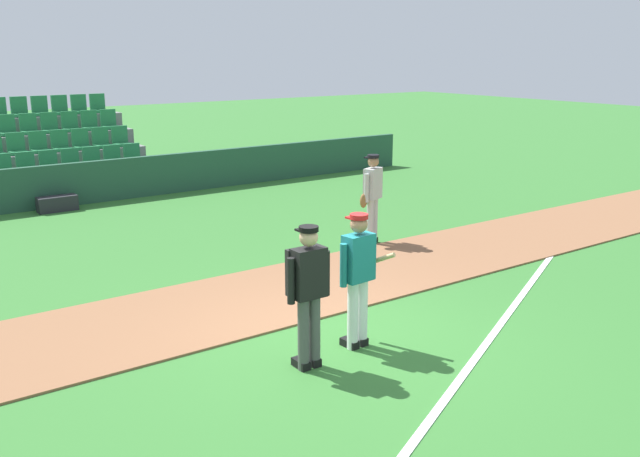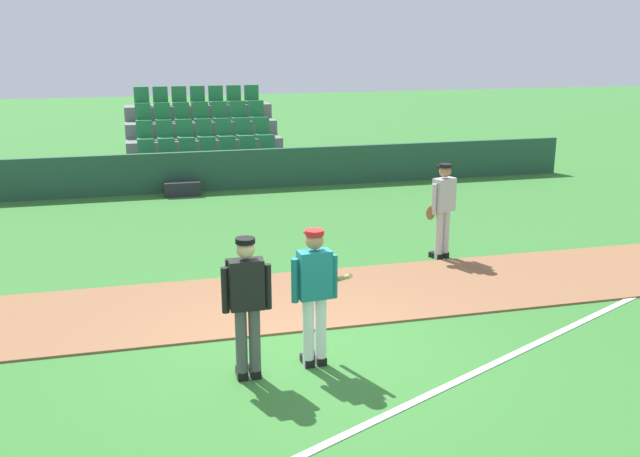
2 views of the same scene
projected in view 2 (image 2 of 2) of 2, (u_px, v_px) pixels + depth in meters
ground_plane at (302, 355)px, 9.32m from camera, size 80.00×80.00×0.00m
infield_dirt_path at (274, 301)px, 11.15m from camera, size 28.00×2.51×0.03m
foul_line_chalk at (531, 346)px, 9.58m from camera, size 10.80×5.41×0.01m
dugout_fence at (213, 171)px, 18.85m from camera, size 20.00×0.16×1.04m
stadium_bleachers at (204, 150)px, 20.95m from camera, size 4.45×3.80×2.45m
batter_teal_jersey at (315, 292)px, 8.79m from camera, size 0.71×0.76×1.76m
umpire_home_plate at (247, 300)px, 8.46m from camera, size 0.59×0.31×1.76m
runner_grey_jersey at (443, 207)px, 13.05m from camera, size 0.66×0.41×1.76m
equipment_bag at (182, 189)px, 18.32m from camera, size 0.90×0.36×0.36m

